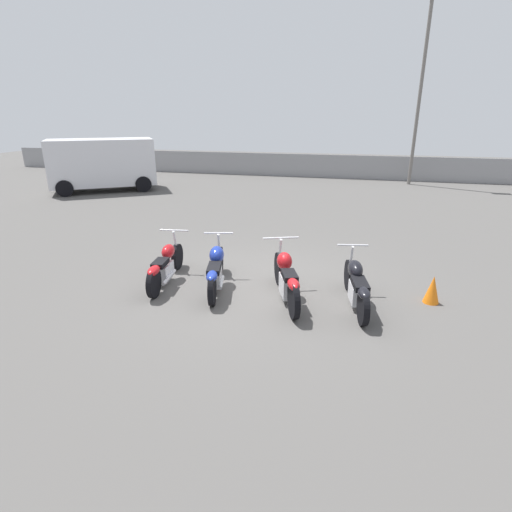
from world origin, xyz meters
The scene contains 9 objects.
ground_plane centered at (0.00, 0.00, 0.00)m, with size 60.00×60.00×0.00m, color #514F4C.
fence_back centered at (0.00, 15.21, 0.62)m, with size 40.00×0.04×1.24m.
light_pole_left centered at (4.24, 14.10, 5.07)m, with size 0.70×0.35×8.75m.
motorcycle_slot_0 centered at (-1.84, -0.34, 0.38)m, with size 0.64×2.06×0.95m.
motorcycle_slot_1 centered at (-0.74, -0.33, 0.42)m, with size 0.79×2.08×0.96m.
motorcycle_slot_2 centered at (0.70, -0.51, 0.44)m, with size 1.00×2.03×1.03m.
motorcycle_slot_3 centered at (1.97, -0.45, 0.42)m, with size 0.68×2.00×0.97m.
parked_van centered at (-9.40, 8.71, 1.26)m, with size 4.79×4.17×2.28m.
traffic_cone_near centered at (3.33, 0.05, 0.26)m, with size 0.29×0.29×0.52m.
Camera 1 is at (1.87, -7.24, 3.29)m, focal length 28.00 mm.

